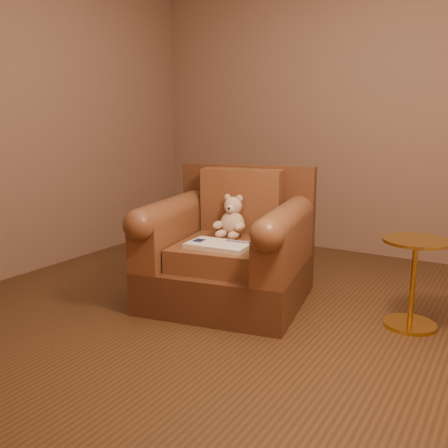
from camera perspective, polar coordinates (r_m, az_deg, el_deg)
The scene contains 6 objects.
floor at distance 3.49m, azimuth 1.39°, elevation -10.05°, with size 4.00×4.00×0.00m, color #4D321A.
room at distance 3.26m, azimuth 1.55°, elevation 19.12°, with size 4.02×4.02×2.71m.
armchair at distance 3.63m, azimuth 0.69°, elevation -3.02°, with size 1.23×1.19×0.96m.
teddy_bear at distance 3.67m, azimuth 0.89°, elevation 0.42°, with size 0.23×0.26×0.31m.
guidebook at distance 3.36m, azimuth -0.63°, elevation -2.44°, with size 0.44×0.28×0.03m.
side_table at distance 3.38m, azimuth 20.81°, elevation -6.02°, with size 0.41×0.41×0.58m.
Camera 1 is at (1.60, -2.81, 1.31)m, focal length 40.00 mm.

